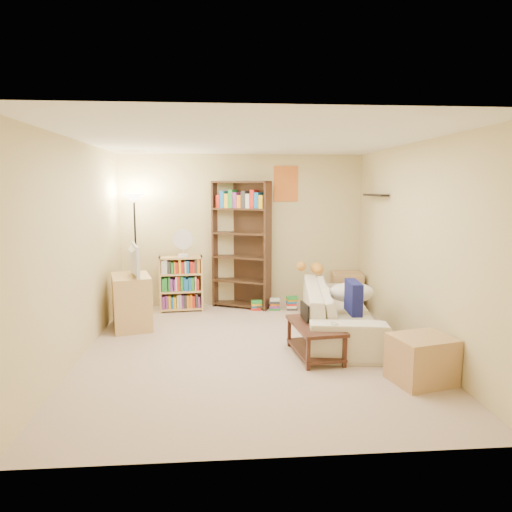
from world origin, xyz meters
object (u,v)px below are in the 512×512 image
at_px(desk_fan, 183,242).
at_px(tabby_cat, 314,268).
at_px(sofa, 339,310).
at_px(short_bookshelf, 181,284).
at_px(mug, 334,327).
at_px(floor_lamp, 135,218).
at_px(coffee_table, 315,336).
at_px(tv_stand, 132,302).
at_px(end_cabinet, 422,359).
at_px(side_table, 347,289).
at_px(laptop, 315,320).
at_px(television, 130,260).
at_px(tall_bookshelf, 241,242).

bearing_deg(desk_fan, tabby_cat, -12.49).
xyz_separation_m(sofa, desk_fan, (-2.16, 1.35, 0.78)).
bearing_deg(short_bookshelf, sofa, -37.10).
height_order(mug, short_bookshelf, short_bookshelf).
xyz_separation_m(mug, floor_lamp, (-2.56, 2.37, 1.05)).
height_order(coffee_table, desk_fan, desk_fan).
distance_m(tv_stand, end_cabinet, 3.88).
bearing_deg(tv_stand, side_table, 0.48).
height_order(laptop, television, television).
bearing_deg(tabby_cat, short_bookshelf, 166.63).
height_order(floor_lamp, end_cabinet, floor_lamp).
bearing_deg(short_bookshelf, coffee_table, -56.37).
distance_m(short_bookshelf, desk_fan, 0.67).
relative_size(tabby_cat, floor_lamp, 0.28).
bearing_deg(tabby_cat, television, -171.78).
height_order(coffee_table, tv_stand, tv_stand).
distance_m(coffee_table, television, 2.77).
bearing_deg(short_bookshelf, tabby_cat, -18.32).
bearing_deg(floor_lamp, television, -85.44).
bearing_deg(floor_lamp, short_bookshelf, 4.44).
relative_size(tv_stand, television, 1.00).
bearing_deg(side_table, desk_fan, -177.65).
relative_size(coffee_table, end_cabinet, 1.62).
bearing_deg(tall_bookshelf, sofa, -26.62).
xyz_separation_m(tall_bookshelf, floor_lamp, (-1.66, -0.20, 0.40)).
relative_size(coffee_table, laptop, 3.06).
bearing_deg(desk_fan, floor_lamp, -179.28).
height_order(sofa, desk_fan, desk_fan).
distance_m(tv_stand, floor_lamp, 1.38).
xyz_separation_m(tabby_cat, short_bookshelf, (-2.05, 0.49, -0.31)).
xyz_separation_m(tabby_cat, side_table, (0.67, 0.55, -0.47)).
bearing_deg(short_bookshelf, floor_lamp, 179.49).
bearing_deg(desk_fan, tall_bookshelf, 11.59).
bearing_deg(floor_lamp, laptop, -39.19).
distance_m(tv_stand, short_bookshelf, 1.07).
bearing_deg(tv_stand, tall_bookshelf, 17.37).
distance_m(television, floor_lamp, 0.97).
relative_size(sofa, tabby_cat, 4.51).
xyz_separation_m(tv_stand, desk_fan, (0.67, 0.83, 0.74)).
xyz_separation_m(coffee_table, short_bookshelf, (-1.73, 2.16, 0.19)).
height_order(tv_stand, tall_bookshelf, tall_bookshelf).
bearing_deg(television, end_cabinet, -137.74).
relative_size(tv_stand, short_bookshelf, 0.85).
xyz_separation_m(coffee_table, tv_stand, (-2.34, 1.29, 0.13)).
relative_size(tv_stand, desk_fan, 1.72).
bearing_deg(laptop, tall_bookshelf, 14.93).
height_order(tabby_cat, short_bookshelf, short_bookshelf).
bearing_deg(desk_fan, mug, -52.45).
bearing_deg(tall_bookshelf, mug, -46.07).
relative_size(tv_stand, side_table, 1.34).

